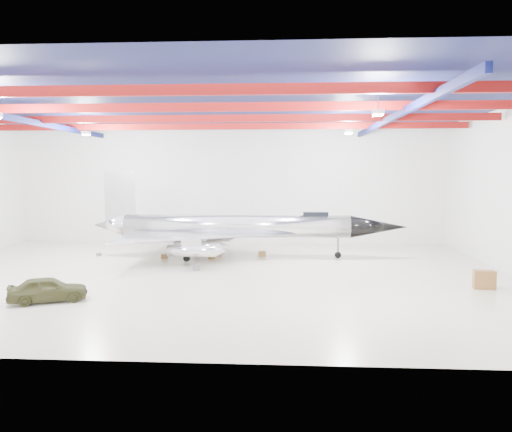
{
  "coord_description": "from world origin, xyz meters",
  "views": [
    {
      "loc": [
        5.42,
        -31.81,
        6.66
      ],
      "look_at": [
        3.34,
        2.0,
        3.7
      ],
      "focal_mm": 35.0,
      "sensor_mm": 36.0,
      "label": 1
    }
  ],
  "objects": [
    {
      "name": "toolbox_red",
      "position": [
        -0.11,
        8.49,
        0.18
      ],
      "size": [
        0.52,
        0.42,
        0.36
      ],
      "primitive_type": "cube",
      "rotation": [
        0.0,
        0.0,
        0.02
      ],
      "color": "maroon",
      "rests_on": "floor"
    },
    {
      "name": "floor",
      "position": [
        0.0,
        0.0,
        0.0
      ],
      "size": [
        40.0,
        40.0,
        0.0
      ],
      "primitive_type": "plane",
      "color": "beige",
      "rests_on": "ground"
    },
    {
      "name": "jeep",
      "position": [
        -6.87,
        -7.21,
        0.66
      ],
      "size": [
        4.17,
        3.0,
        1.32
      ],
      "primitive_type": "imported",
      "rotation": [
        0.0,
        0.0,
        1.99
      ],
      "color": "#393A1D",
      "rests_on": "floor"
    },
    {
      "name": "ceiling_structure",
      "position": [
        0.0,
        0.0,
        10.32
      ],
      "size": [
        39.5,
        29.5,
        1.08
      ],
      "color": "maroon",
      "rests_on": "ceiling"
    },
    {
      "name": "engine_drum",
      "position": [
        -0.71,
        1.38,
        0.22
      ],
      "size": [
        0.56,
        0.56,
        0.43
      ],
      "primitive_type": "cylinder",
      "rotation": [
        0.0,
        0.0,
        -0.18
      ],
      "color": "#59595B",
      "rests_on": "floor"
    },
    {
      "name": "crate_ply",
      "position": [
        -4.04,
        5.97,
        0.17
      ],
      "size": [
        0.6,
        0.55,
        0.35
      ],
      "primitive_type": "cube",
      "rotation": [
        0.0,
        0.0,
        0.35
      ],
      "color": "olive",
      "rests_on": "floor"
    },
    {
      "name": "parts_bin",
      "position": [
        3.5,
        7.4,
        0.2
      ],
      "size": [
        0.62,
        0.52,
        0.4
      ],
      "primitive_type": "cube",
      "rotation": [
        0.0,
        0.0,
        0.1
      ],
      "color": "olive",
      "rests_on": "floor"
    },
    {
      "name": "ceiling",
      "position": [
        0.0,
        0.0,
        11.0
      ],
      "size": [
        40.0,
        40.0,
        0.0
      ],
      "primitive_type": "plane",
      "rotation": [
        3.14,
        0.0,
        0.0
      ],
      "color": "#0A0F38",
      "rests_on": "wall_back"
    },
    {
      "name": "desk",
      "position": [
        16.77,
        -2.93,
        0.54
      ],
      "size": [
        1.23,
        0.72,
        1.08
      ],
      "primitive_type": "cube",
      "rotation": [
        0.0,
        0.0,
        -0.12
      ],
      "color": "brown",
      "rests_on": "floor"
    },
    {
      "name": "wall_back",
      "position": [
        0.0,
        15.0,
        5.5
      ],
      "size": [
        40.0,
        0.0,
        40.0
      ],
      "primitive_type": "plane",
      "rotation": [
        1.57,
        0.0,
        0.0
      ],
      "color": "silver",
      "rests_on": "floor"
    },
    {
      "name": "oil_barrel",
      "position": [
        -0.34,
        6.07,
        0.18
      ],
      "size": [
        0.62,
        0.55,
        0.37
      ],
      "primitive_type": "cube",
      "rotation": [
        0.0,
        0.0,
        0.29
      ],
      "color": "olive",
      "rests_on": "floor"
    },
    {
      "name": "crate_small",
      "position": [
        -9.57,
        6.82,
        0.12
      ],
      "size": [
        0.34,
        0.28,
        0.24
      ],
      "primitive_type": "cube",
      "rotation": [
        0.0,
        0.0,
        0.02
      ],
      "color": "#59595B",
      "rests_on": "floor"
    },
    {
      "name": "jet_aircraft",
      "position": [
        1.44,
        6.94,
        2.22
      ],
      "size": [
        24.72,
        14.13,
        6.75
      ],
      "rotation": [
        0.0,
        0.0,
        -0.0
      ],
      "color": "silver",
      "rests_on": "floor"
    }
  ]
}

